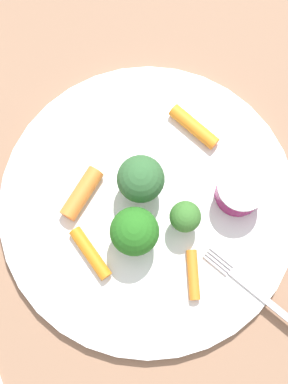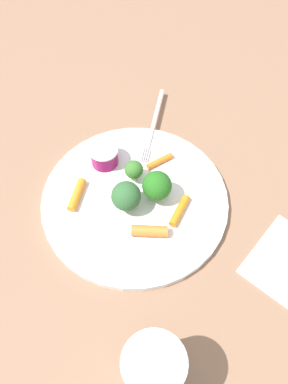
{
  "view_description": "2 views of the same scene",
  "coord_description": "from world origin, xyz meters",
  "views": [
    {
      "loc": [
        -0.05,
        -0.11,
        0.55
      ],
      "look_at": [
        0.0,
        0.01,
        0.02
      ],
      "focal_mm": 53.2,
      "sensor_mm": 36.0,
      "label": 1
    },
    {
      "loc": [
        -0.23,
        0.25,
        0.56
      ],
      "look_at": [
        -0.01,
        -0.01,
        0.03
      ],
      "focal_mm": 38.98,
      "sensor_mm": 36.0,
      "label": 2
    }
  ],
  "objects": [
    {
      "name": "carrot_stick_0",
      "position": [
        0.01,
        -0.08,
        0.02
      ],
      "size": [
        0.02,
        0.05,
        0.01
      ],
      "primitive_type": "cylinder",
      "rotation": [
        1.57,
        0.0,
        2.81
      ],
      "color": "orange",
      "rests_on": "plate"
    },
    {
      "name": "broccoli_floret_0",
      "position": [
        0.0,
        0.02,
        0.04
      ],
      "size": [
        0.04,
        0.04,
        0.05
      ],
      "color": "#85C270",
      "rests_on": "plate"
    },
    {
      "name": "drinking_glass",
      "position": [
        -0.18,
        0.18,
        0.05
      ],
      "size": [
        0.07,
        0.07,
        0.1
      ],
      "primitive_type": "cylinder",
      "color": "silver",
      "rests_on": "ground_plane"
    },
    {
      "name": "broccoli_floret_2",
      "position": [
        -0.02,
        -0.02,
        0.04
      ],
      "size": [
        0.05,
        0.05,
        0.05
      ],
      "color": "#98C373",
      "rests_on": "plate"
    },
    {
      "name": "broccoli_floret_1",
      "position": [
        0.03,
        -0.03,
        0.04
      ],
      "size": [
        0.03,
        0.03,
        0.04
      ],
      "color": "#94AF5B",
      "rests_on": "plate"
    },
    {
      "name": "carrot_stick_3",
      "position": [
        -0.07,
        -0.02,
        0.02
      ],
      "size": [
        0.02,
        0.06,
        0.01
      ],
      "primitive_type": "cylinder",
      "rotation": [
        1.57,
        0.0,
        3.37
      ],
      "color": "orange",
      "rests_on": "plate"
    },
    {
      "name": "ground_plane",
      "position": [
        0.0,
        0.0,
        0.0
      ],
      "size": [
        2.4,
        2.4,
        0.0
      ],
      "primitive_type": "plane",
      "color": "#8B654D"
    },
    {
      "name": "carrot_stick_1",
      "position": [
        0.07,
        0.05,
        0.02
      ],
      "size": [
        0.04,
        0.06,
        0.01
      ],
      "primitive_type": "cylinder",
      "rotation": [
        1.57,
        0.0,
        3.59
      ],
      "color": "orange",
      "rests_on": "plate"
    },
    {
      "name": "sauce_cup",
      "position": [
        0.08,
        -0.02,
        0.03
      ],
      "size": [
        0.05,
        0.05,
        0.03
      ],
      "color": "#86074A",
      "rests_on": "plate"
    },
    {
      "name": "fork",
      "position": [
        0.07,
        -0.14,
        0.01
      ],
      "size": [
        0.09,
        0.15,
        0.0
      ],
      "color": "#BCB4B9",
      "rests_on": "plate"
    },
    {
      "name": "carrot_stick_2",
      "position": [
        -0.06,
        0.03,
        0.02
      ],
      "size": [
        0.05,
        0.05,
        0.02
      ],
      "primitive_type": "cylinder",
      "rotation": [
        1.57,
        0.0,
        5.36
      ],
      "color": "orange",
      "rests_on": "plate"
    },
    {
      "name": "plate",
      "position": [
        0.0,
        0.0,
        0.01
      ],
      "size": [
        0.29,
        0.29,
        0.01
      ],
      "primitive_type": "cylinder",
      "color": "white",
      "rests_on": "ground_plane"
    }
  ]
}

